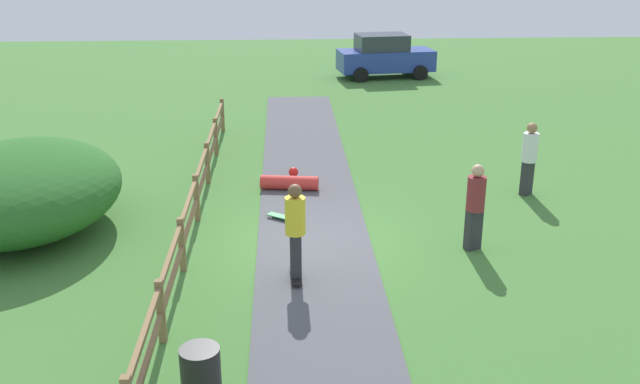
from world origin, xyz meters
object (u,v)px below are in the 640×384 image
object	(u,v)px
skater_fallen	(290,182)
parked_car_blue	(385,56)
trash_bin	(201,377)
skater_riding	(295,227)
skateboard_loose	(283,217)
bystander_white	(529,155)
bush_large	(22,189)
bystander_maroon	(475,203)

from	to	relation	value
skater_fallen	parked_car_blue	size ratio (longest dim) A/B	0.34
trash_bin	skater_riding	size ratio (longest dim) A/B	0.47
skateboard_loose	bystander_white	size ratio (longest dim) A/B	0.42
skateboard_loose	parked_car_blue	world-z (taller)	parked_car_blue
bush_large	trash_bin	size ratio (longest dim) A/B	5.56
bush_large	parked_car_blue	size ratio (longest dim) A/B	1.14
bush_large	bystander_maroon	xyz separation A→B (m)	(9.56, -1.47, 0.06)
trash_bin	parked_car_blue	distance (m)	24.13
trash_bin	skater_fallen	bearing A→B (deg)	81.42
bush_large	skateboard_loose	distance (m)	5.71
bush_large	skateboard_loose	world-z (taller)	bush_large
skater_fallen	parked_car_blue	xyz separation A→B (m)	(4.43, 14.62, 0.76)
skateboard_loose	skater_riding	bearing A→B (deg)	-85.52
bush_large	bystander_white	distance (m)	11.85
parked_car_blue	skater_riding	bearing A→B (deg)	-102.52
skater_riding	skateboard_loose	size ratio (longest dim) A/B	2.48
skater_riding	bystander_white	world-z (taller)	skater_riding
skater_fallen	parked_car_blue	distance (m)	15.30
bystander_maroon	skateboard_loose	bearing A→B (deg)	156.11
trash_bin	skater_riding	xyz separation A→B (m)	(1.38, 3.73, 0.64)
skateboard_loose	bystander_maroon	size ratio (longest dim) A/B	0.42
trash_bin	skateboard_loose	xyz separation A→B (m)	(1.15, 6.70, -0.36)
trash_bin	bystander_white	size ratio (longest dim) A/B	0.49
skateboard_loose	bystander_white	bearing A→B (deg)	13.24
skater_fallen	skateboard_loose	size ratio (longest dim) A/B	1.96
bystander_maroon	skater_riding	bearing A→B (deg)	-161.55
bush_large	parked_car_blue	xyz separation A→B (m)	(10.24, 17.00, -0.00)
bystander_white	bystander_maroon	size ratio (longest dim) A/B	1.00
skater_fallen	parked_car_blue	bearing A→B (deg)	73.16
skater_riding	parked_car_blue	size ratio (longest dim) A/B	0.43
skater_riding	parked_car_blue	bearing A→B (deg)	77.48
bush_large	bystander_maroon	distance (m)	9.67
skater_fallen	bystander_maroon	world-z (taller)	bystander_maroon
skater_fallen	skateboard_loose	xyz separation A→B (m)	(-0.18, -2.11, -0.11)
skater_fallen	bystander_maroon	bearing A→B (deg)	-45.79
skater_riding	parked_car_blue	distance (m)	20.18
bystander_white	bystander_maroon	world-z (taller)	bystander_white
parked_car_blue	bystander_maroon	bearing A→B (deg)	-92.13
trash_bin	skater_fallen	size ratio (longest dim) A/B	0.60
bush_large	skateboard_loose	size ratio (longest dim) A/B	6.52
bystander_white	parked_car_blue	distance (m)	15.37
skater_riding	trash_bin	bearing A→B (deg)	-110.29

